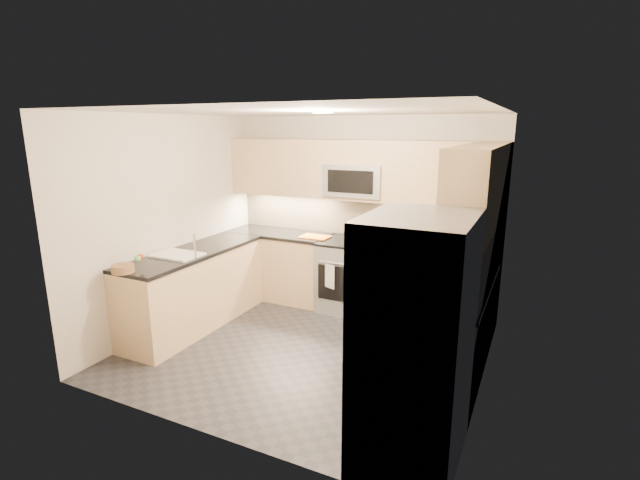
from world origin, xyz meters
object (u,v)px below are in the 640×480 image
(refrigerator, at_px, (414,343))
(utensil_bowl, at_px, (459,248))
(microwave, at_px, (356,180))
(cutting_board, at_px, (315,237))
(gas_range, at_px, (351,277))
(fruit_basket, at_px, (123,269))

(refrigerator, distance_m, utensil_bowl, 2.33)
(microwave, distance_m, cutting_board, 0.92)
(gas_range, distance_m, microwave, 1.25)
(refrigerator, xyz_separation_m, utensil_bowl, (-0.09, 2.33, 0.11))
(utensil_bowl, xyz_separation_m, cutting_board, (-1.86, 0.06, -0.07))
(refrigerator, height_order, fruit_basket, refrigerator)
(utensil_bowl, bearing_deg, fruit_basket, -143.68)
(gas_range, xyz_separation_m, cutting_board, (-0.50, -0.04, 0.49))
(gas_range, distance_m, utensil_bowl, 1.47)
(microwave, relative_size, refrigerator, 0.42)
(microwave, height_order, cutting_board, microwave)
(utensil_bowl, distance_m, cutting_board, 1.86)
(gas_range, height_order, microwave, microwave)
(utensil_bowl, bearing_deg, microwave, 170.64)
(microwave, bearing_deg, gas_range, -90.00)
(microwave, height_order, fruit_basket, microwave)
(fruit_basket, bearing_deg, microwave, 56.71)
(microwave, relative_size, fruit_basket, 3.49)
(gas_range, relative_size, refrigerator, 0.51)
(microwave, relative_size, utensil_bowl, 2.90)
(cutting_board, bearing_deg, utensil_bowl, -1.90)
(refrigerator, xyz_separation_m, cutting_board, (-1.95, 2.39, 0.05))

